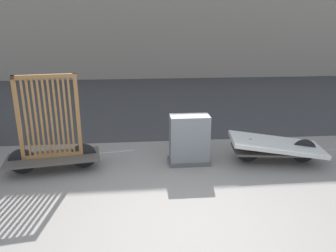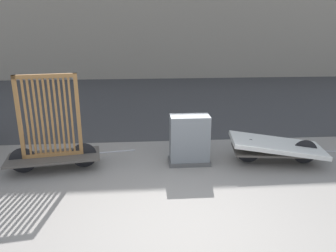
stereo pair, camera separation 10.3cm
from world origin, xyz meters
name	(u,v)px [view 1 (the left image)]	position (x,y,z in m)	size (l,w,h in m)	color
ground_plane	(182,229)	(0.00, 0.00, 0.00)	(60.00, 60.00, 0.00)	gray
road_strip	(153,99)	(0.00, 8.15, 0.00)	(56.00, 9.22, 0.01)	#38383A
bike_cart_with_bedframe	(52,140)	(-2.20, 2.11, 0.62)	(2.45, 0.97, 1.86)	#4C4742
bike_cart_with_mattress	(276,146)	(2.21, 2.11, 0.34)	(2.52, 1.10, 0.53)	#4C4742
utility_cabinet	(189,142)	(0.44, 2.22, 0.46)	(0.83, 0.46, 1.00)	#4C4C4C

